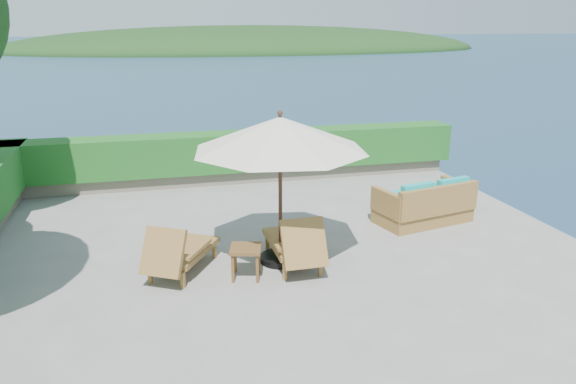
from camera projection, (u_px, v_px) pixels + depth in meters
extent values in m
plane|color=gray|center=(283.00, 264.00, 10.07)|extent=(12.00, 12.00, 0.00)
cube|color=#5A5348|center=(283.00, 340.00, 10.52)|extent=(12.00, 12.00, 3.00)
ellipsoid|color=black|center=(249.00, 50.00, 146.64)|extent=(126.00, 57.60, 12.60)
cube|color=slate|center=(234.00, 175.00, 15.21)|extent=(12.00, 0.60, 0.36)
cube|color=#164D18|center=(233.00, 151.00, 15.02)|extent=(12.40, 0.90, 1.00)
cylinder|color=black|center=(281.00, 258.00, 10.18)|extent=(0.90, 0.90, 0.12)
cylinder|color=#3E2116|center=(280.00, 192.00, 9.81)|extent=(0.08, 0.08, 2.65)
cone|color=beige|center=(280.00, 134.00, 9.51)|extent=(3.72, 3.72, 0.58)
sphere|color=#3E2116|center=(280.00, 113.00, 9.41)|extent=(0.12, 0.12, 0.10)
cube|color=brown|center=(150.00, 276.00, 9.30)|extent=(0.09, 0.09, 0.28)
cube|color=brown|center=(183.00, 280.00, 9.14)|extent=(0.09, 0.09, 0.28)
cube|color=brown|center=(185.00, 247.00, 10.47)|extent=(0.09, 0.09, 0.28)
cube|color=brown|center=(214.00, 251.00, 10.31)|extent=(0.09, 0.09, 0.28)
cube|color=brown|center=(186.00, 251.00, 9.85)|extent=(1.31, 1.55, 0.10)
cube|color=brown|center=(163.00, 252.00, 9.03)|extent=(0.83, 0.74, 0.75)
cube|color=brown|center=(161.00, 245.00, 9.70)|extent=(0.51, 0.81, 0.05)
cube|color=brown|center=(199.00, 249.00, 9.51)|extent=(0.51, 0.81, 0.05)
cube|color=brown|center=(285.00, 272.00, 9.42)|extent=(0.07, 0.07, 0.29)
cube|color=brown|center=(321.00, 268.00, 9.58)|extent=(0.07, 0.07, 0.29)
cube|color=brown|center=(267.00, 243.00, 10.67)|extent=(0.07, 0.07, 0.29)
cube|color=brown|center=(299.00, 239.00, 10.83)|extent=(0.07, 0.07, 0.29)
cube|color=brown|center=(291.00, 242.00, 10.17)|extent=(0.75, 1.47, 0.10)
cube|color=brown|center=(304.00, 243.00, 9.30)|extent=(0.75, 0.48, 0.79)
cube|color=brown|center=(273.00, 240.00, 9.82)|extent=(0.07, 0.96, 0.06)
cube|color=brown|center=(315.00, 236.00, 10.01)|extent=(0.07, 0.96, 0.06)
cube|color=brown|center=(233.00, 269.00, 9.30)|extent=(0.06, 0.06, 0.50)
cube|color=brown|center=(257.00, 269.00, 9.29)|extent=(0.06, 0.06, 0.50)
cube|color=brown|center=(235.00, 259.00, 9.69)|extent=(0.06, 0.06, 0.50)
cube|color=brown|center=(259.00, 259.00, 9.68)|extent=(0.06, 0.06, 0.50)
cube|color=brown|center=(246.00, 249.00, 9.41)|extent=(0.63, 0.63, 0.06)
cube|color=brown|center=(422.00, 212.00, 12.16)|extent=(2.18, 1.42, 0.45)
cube|color=brown|center=(439.00, 201.00, 11.64)|extent=(2.00, 0.59, 0.61)
cube|color=brown|center=(387.00, 203.00, 11.64)|extent=(0.35, 1.01, 0.50)
cube|color=brown|center=(458.00, 191.00, 12.48)|extent=(0.35, 1.01, 0.50)
cube|color=#16A1A1|center=(404.00, 200.00, 11.91)|extent=(1.03, 0.98, 0.20)
cube|color=#16A1A1|center=(439.00, 194.00, 12.31)|extent=(1.03, 0.98, 0.20)
cube|color=#16A1A1|center=(418.00, 193.00, 11.48)|extent=(0.80, 0.32, 0.40)
cube|color=#16A1A1|center=(453.00, 188.00, 11.89)|extent=(0.80, 0.32, 0.40)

